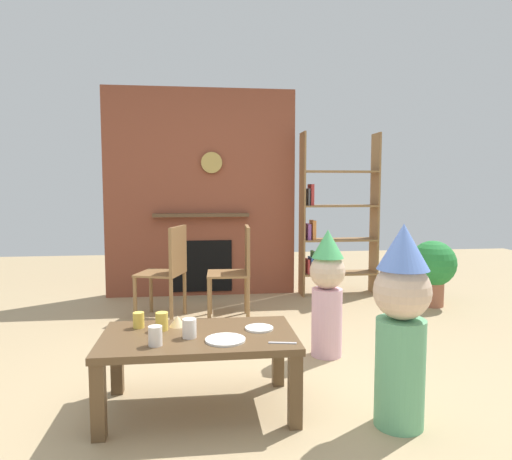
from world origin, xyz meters
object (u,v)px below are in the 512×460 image
paper_plate_rear (225,340)px  child_with_cone_hat (401,321)px  paper_cup_center (189,328)px  paper_cup_far_left (139,320)px  dining_chair_left (169,266)px  dining_chair_middle (238,266)px  potted_plant_tall (433,267)px  birthday_cake_slice (177,321)px  paper_plate_front (259,328)px  child_in_pink (327,290)px  bookshelf (333,222)px  paper_cup_near_left (155,336)px  paper_cup_near_right (162,321)px  coffee_table (199,346)px

paper_plate_rear → child_with_cone_hat: child_with_cone_hat is taller
paper_cup_center → paper_cup_far_left: bearing=144.0°
paper_cup_center → child_with_cone_hat: child_with_cone_hat is taller
dining_chair_left → dining_chair_middle: same height
dining_chair_middle → potted_plant_tall: size_ratio=1.28×
paper_cup_center → dining_chair_middle: bearing=77.3°
child_with_cone_hat → dining_chair_middle: child_with_cone_hat is taller
paper_cup_far_left → paper_plate_rear: size_ratio=0.42×
birthday_cake_slice → dining_chair_middle: size_ratio=0.11×
paper_cup_far_left → dining_chair_middle: bearing=66.4°
paper_cup_center → dining_chair_left: size_ratio=0.12×
paper_cup_center → paper_cup_far_left: size_ratio=1.14×
paper_plate_front → child_in_pink: 0.93m
bookshelf → potted_plant_tall: 1.21m
paper_cup_near_left → potted_plant_tall: potted_plant_tall is taller
paper_cup_center → paper_cup_far_left: paper_cup_center is taller
paper_cup_near_right → potted_plant_tall: (2.69, 1.97, -0.07)m
paper_cup_far_left → paper_cup_near_left: bearing=-68.9°
paper_plate_rear → child_with_cone_hat: bearing=-11.3°
paper_cup_center → child_in_pink: size_ratio=0.11×
coffee_table → paper_cup_far_left: bearing=154.8°
birthday_cake_slice → child_with_cone_hat: bearing=-22.2°
paper_cup_near_right → dining_chair_middle: dining_chair_middle is taller
coffee_table → paper_cup_near_left: 0.30m
bookshelf → dining_chair_middle: size_ratio=2.11×
dining_chair_middle → bookshelf: bearing=-140.2°
dining_chair_left → paper_cup_near_right: bearing=110.5°
paper_cup_near_right → potted_plant_tall: 3.33m
potted_plant_tall → paper_cup_near_right: bearing=-143.9°
paper_cup_near_right → dining_chair_left: 1.81m
potted_plant_tall → paper_cup_center: bearing=-140.0°
paper_cup_center → paper_plate_rear: paper_cup_center is taller
child_in_pink → dining_chair_middle: bearing=-99.8°
bookshelf → potted_plant_tall: bookshelf is taller
coffee_table → birthday_cake_slice: bearing=126.8°
paper_cup_near_right → dining_chair_middle: (0.59, 1.73, 0.02)m
child_with_cone_hat → paper_plate_rear: bearing=5.3°
bookshelf → paper_cup_near_right: 3.21m
child_with_cone_hat → bookshelf: bearing=-83.0°
bookshelf → child_with_cone_hat: 3.11m
bookshelf → child_in_pink: 2.11m
paper_plate_front → potted_plant_tall: 2.93m
paper_cup_near_left → paper_cup_center: 0.21m
paper_cup_center → dining_chair_left: (-0.23, 1.96, 0.02)m
birthday_cake_slice → child_with_cone_hat: child_with_cone_hat is taller
paper_cup_near_right → dining_chair_left: dining_chair_left is taller
birthday_cake_slice → child_in_pink: 1.23m
child_with_cone_hat → child_in_pink: (-0.10, 1.07, -0.07)m
paper_cup_far_left → dining_chair_left: size_ratio=0.10×
bookshelf → dining_chair_left: 2.07m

